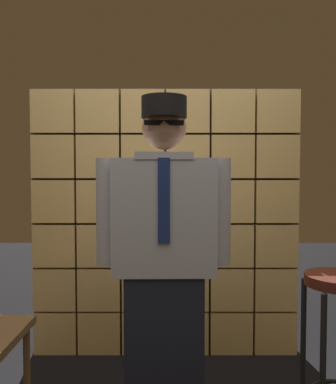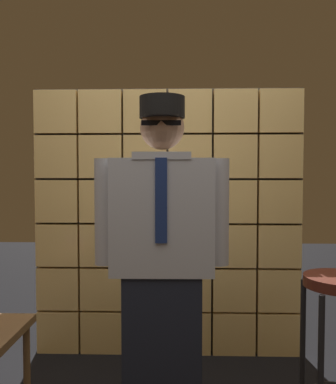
{
  "view_description": "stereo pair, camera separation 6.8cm",
  "coord_description": "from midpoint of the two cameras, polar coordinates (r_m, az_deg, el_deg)",
  "views": [
    {
      "loc": [
        0.02,
        -1.64,
        1.31
      ],
      "look_at": [
        0.03,
        0.41,
        1.22
      ],
      "focal_mm": 38.13,
      "sensor_mm": 36.0,
      "label": 1
    },
    {
      "loc": [
        0.09,
        -1.64,
        1.31
      ],
      "look_at": [
        0.03,
        0.41,
        1.22
      ],
      "focal_mm": 38.13,
      "sensor_mm": 36.0,
      "label": 2
    }
  ],
  "objects": [
    {
      "name": "glass_block_wall",
      "position": [
        2.95,
        -1.28,
        -4.39
      ],
      "size": [
        1.94,
        0.1,
        1.94
      ],
      "color": "#F2C672",
      "rests_on": "ground"
    },
    {
      "name": "standing_person",
      "position": [
        2.06,
        -1.81,
        -9.45
      ],
      "size": [
        0.67,
        0.28,
        1.69
      ],
      "rotation": [
        0.0,
        0.0,
        0.01
      ],
      "color": "#1E2333",
      "rests_on": "ground"
    }
  ]
}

